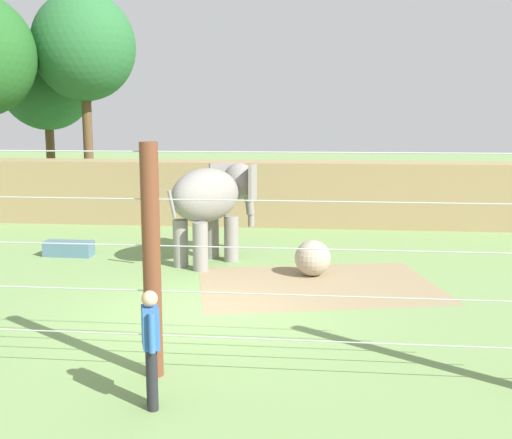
{
  "coord_description": "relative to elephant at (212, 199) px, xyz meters",
  "views": [
    {
      "loc": [
        2.28,
        -12.08,
        3.96
      ],
      "look_at": [
        0.66,
        3.32,
        1.4
      ],
      "focal_mm": 43.22,
      "sensor_mm": 36.0,
      "label": 1
    }
  ],
  "objects": [
    {
      "name": "cable_fence",
      "position": [
        0.58,
        -7.64,
        0.04
      ],
      "size": [
        11.96,
        0.28,
        3.62
      ],
      "color": "brown",
      "rests_on": "ground"
    },
    {
      "name": "elephant",
      "position": [
        0.0,
        0.0,
        0.0
      ],
      "size": [
        2.55,
        3.28,
        2.68
      ],
      "color": "gray",
      "rests_on": "ground"
    },
    {
      "name": "feed_trough",
      "position": [
        -4.29,
        0.29,
        -1.56
      ],
      "size": [
        1.42,
        0.54,
        0.44
      ],
      "color": "slate",
      "rests_on": "ground"
    },
    {
      "name": "tree_far_left",
      "position": [
        -7.86,
        11.36,
        5.35
      ],
      "size": [
        4.66,
        4.66,
        9.62
      ],
      "color": "brown",
      "rests_on": "ground"
    },
    {
      "name": "enrichment_ball",
      "position": [
        2.77,
        -1.23,
        -1.32
      ],
      "size": [
        0.91,
        0.91,
        0.91
      ],
      "primitive_type": "sphere",
      "color": "tan",
      "rests_on": "ground"
    },
    {
      "name": "tree_behind_wall",
      "position": [
        -10.88,
        13.93,
        4.05
      ],
      "size": [
        4.78,
        4.78,
        8.36
      ],
      "color": "brown",
      "rests_on": "ground"
    },
    {
      "name": "zookeeper",
      "position": [
        0.68,
        -8.71,
        -0.85
      ],
      "size": [
        0.35,
        0.57,
        1.67
      ],
      "color": "#232328",
      "rests_on": "ground"
    },
    {
      "name": "dirt_patch",
      "position": [
        2.91,
        -2.1,
        -1.77
      ],
      "size": [
        6.34,
        5.11,
        0.01
      ],
      "primitive_type": "cube",
      "rotation": [
        0.0,
        0.0,
        0.22
      ],
      "color": "#937F5B",
      "rests_on": "ground"
    },
    {
      "name": "ground_plane",
      "position": [
        0.66,
        -4.42,
        -1.78
      ],
      "size": [
        120.0,
        120.0,
        0.0
      ],
      "primitive_type": "plane",
      "color": "#759956"
    },
    {
      "name": "embankment_wall",
      "position": [
        0.66,
        6.38,
        -0.6
      ],
      "size": [
        36.0,
        1.8,
        2.35
      ],
      "primitive_type": "cube",
      "color": "#997F56",
      "rests_on": "ground"
    }
  ]
}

